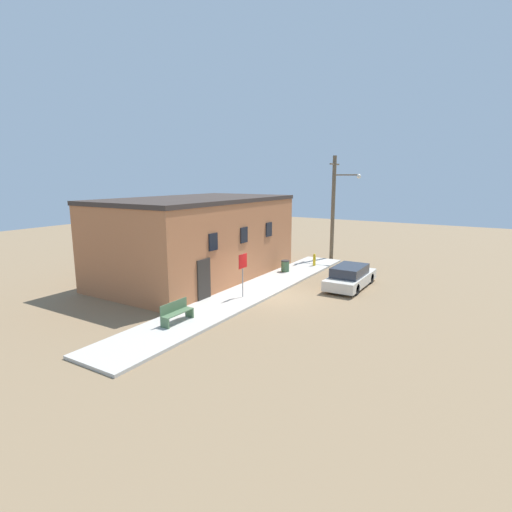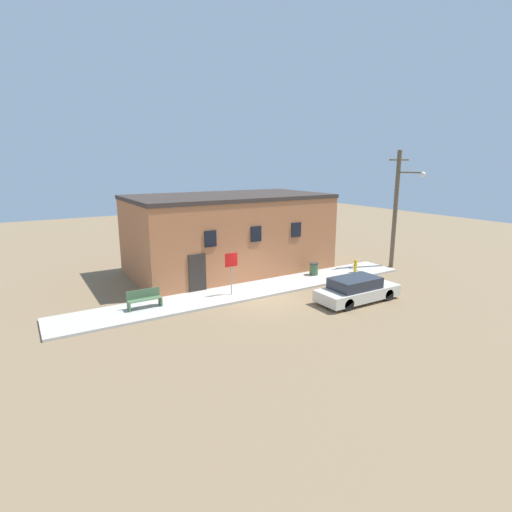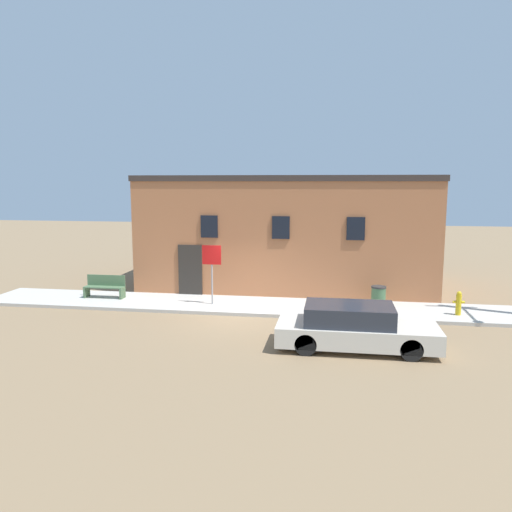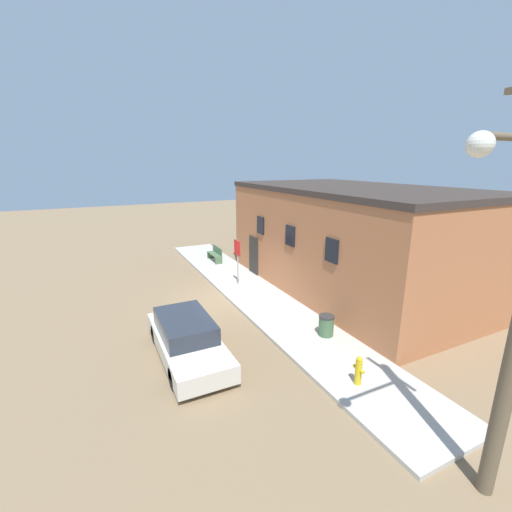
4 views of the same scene
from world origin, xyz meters
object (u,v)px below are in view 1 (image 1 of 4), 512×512
object	(u,v)px
fire_hydrant	(314,260)
stop_sign	(243,267)
parked_car	(350,277)
bench	(176,312)
trash_bin	(285,266)
utility_pole	(334,205)

from	to	relation	value
fire_hydrant	stop_sign	bearing A→B (deg)	178.91
stop_sign	parked_car	size ratio (longest dim) A/B	0.50
bench	parked_car	xyz separation A→B (m)	(9.75, -4.43, 0.05)
fire_hydrant	trash_bin	xyz separation A→B (m)	(-2.67, 0.93, -0.05)
bench	parked_car	distance (m)	10.71
utility_pole	trash_bin	bearing A→B (deg)	170.91
trash_bin	parked_car	distance (m)	4.88
fire_hydrant	trash_bin	distance (m)	2.82
bench	fire_hydrant	bearing A→B (deg)	-2.53
parked_car	trash_bin	bearing A→B (deg)	77.35
trash_bin	parked_car	bearing A→B (deg)	-102.65
stop_sign	trash_bin	bearing A→B (deg)	6.90
bench	parked_car	world-z (taller)	parked_car
utility_pole	bench	bearing A→B (deg)	177.80
bench	trash_bin	size ratio (longest dim) A/B	2.16
stop_sign	parked_car	bearing A→B (deg)	-37.62
bench	parked_car	size ratio (longest dim) A/B	0.35
trash_bin	utility_pole	size ratio (longest dim) A/B	0.10
stop_sign	trash_bin	distance (m)	6.42
stop_sign	fire_hydrant	bearing A→B (deg)	-1.09
fire_hydrant	utility_pole	bearing A→B (deg)	-0.91
stop_sign	bench	size ratio (longest dim) A/B	1.41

